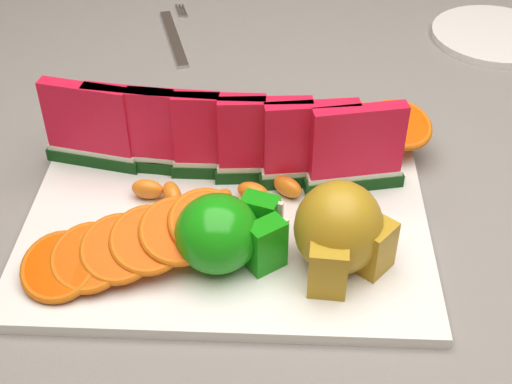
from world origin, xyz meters
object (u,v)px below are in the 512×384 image
at_px(fork, 175,35).
at_px(pear_cluster, 340,232).
at_px(apple_cluster, 225,233).
at_px(platter, 227,219).
at_px(side_plate, 495,35).

bearing_deg(fork, pear_cluster, -65.14).
bearing_deg(apple_cluster, platter, 93.41).
xyz_separation_m(platter, apple_cluster, (0.00, -0.06, 0.04)).
height_order(pear_cluster, side_plate, pear_cluster).
bearing_deg(pear_cluster, side_plate, 62.36).
relative_size(platter, fork, 2.07).
distance_m(platter, side_plate, 0.55).
bearing_deg(pear_cluster, platter, 150.13).
bearing_deg(platter, pear_cluster, -29.87).
height_order(apple_cluster, side_plate, apple_cluster).
height_order(apple_cluster, pear_cluster, pear_cluster).
xyz_separation_m(platter, side_plate, (0.36, 0.41, -0.00)).
height_order(side_plate, fork, side_plate).
distance_m(apple_cluster, side_plate, 0.59).
height_order(platter, side_plate, platter).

